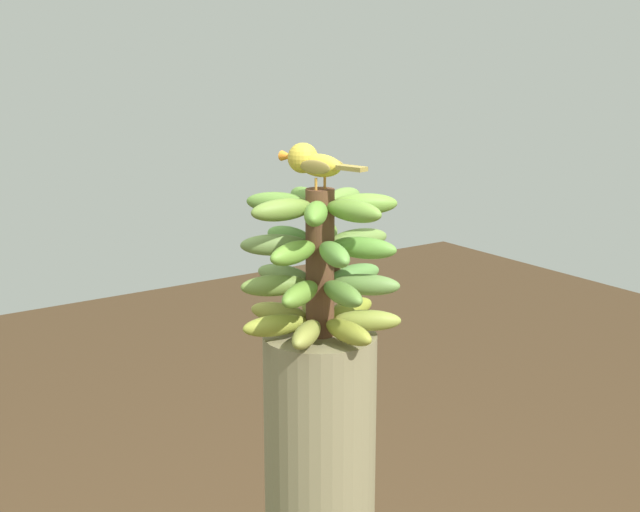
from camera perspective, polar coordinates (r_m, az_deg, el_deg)
banana_bunch at (r=1.65m, az=0.01°, el=-0.47°), size 0.30×0.31×0.28m
perched_bird at (r=1.63m, az=-0.50°, el=6.03°), size 0.19×0.08×0.08m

